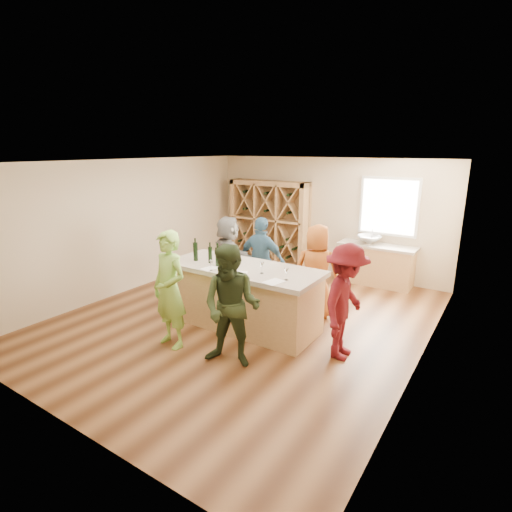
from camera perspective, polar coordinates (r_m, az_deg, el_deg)
The scene contains 32 objects.
floor at distance 7.44m, azimuth -1.51°, elevation -9.18°, with size 6.00×7.00×0.10m, color brown.
ceiling at distance 6.77m, azimuth -1.68°, elevation 13.75°, with size 6.00×7.00×0.10m, color white.
wall_back at distance 10.03m, azimuth 10.10°, elevation 5.70°, with size 6.00×0.10×2.80m, color beige.
wall_front at distance 4.65m, azimuth -27.56°, elevation -7.08°, with size 6.00×0.10×2.80m, color beige.
wall_left at distance 9.02m, azimuth -17.77°, elevation 4.15°, with size 0.10×7.00×2.80m, color beige.
wall_right at distance 5.85m, azimuth 23.81°, elevation -2.25°, with size 0.10×7.00×2.80m, color beige.
window_frame at distance 9.42m, azimuth 18.45°, elevation 6.70°, with size 1.30×0.06×1.30m, color white.
window_pane at distance 9.39m, azimuth 18.39°, elevation 6.68°, with size 1.18×0.01×1.18m, color white.
wine_rack at distance 10.51m, azimuth 1.86°, elevation 4.70°, with size 2.20×0.45×2.20m, color tan.
back_counter_base at distance 9.46m, azimuth 16.77°, elevation -1.33°, with size 1.60×0.58×0.86m, color tan.
back_counter_top at distance 9.35m, azimuth 16.98°, elevation 1.38°, with size 1.70×0.62×0.06m, color #B2A592.
sink at distance 9.37m, azimuth 15.87°, elevation 2.28°, with size 0.54×0.54×0.19m, color silver.
faucet at distance 9.53m, azimuth 16.23°, elevation 2.81°, with size 0.02×0.02×0.30m, color silver.
tasting_counter_base at distance 6.95m, azimuth -1.83°, elevation -6.07°, with size 2.60×1.00×1.00m, color tan.
tasting_counter_top at distance 6.77m, azimuth -1.87°, elevation -1.81°, with size 2.72×1.12×0.08m, color #B2A592.
wine_bottle_a at distance 7.14m, azimuth -8.63°, elevation 0.62°, with size 0.08×0.08×0.33m, color black.
wine_bottle_c at distance 6.98m, azimuth -6.56°, elevation 0.16°, with size 0.07×0.07×0.28m, color black.
wine_bottle_d at distance 6.79m, azimuth -5.50°, elevation -0.10°, with size 0.08×0.08×0.31m, color black.
wine_bottle_e at distance 6.73m, azimuth -4.39°, elevation -0.42°, with size 0.07×0.07×0.27m, color black.
wine_glass_a at distance 6.56m, azimuth -6.47°, elevation -1.39°, with size 0.06×0.06×0.16m, color white.
wine_glass_b at distance 6.30m, azimuth -3.26°, elevation -2.01°, with size 0.06×0.06×0.16m, color white.
wine_glass_d at distance 6.36m, azimuth 0.83°, elevation -1.71°, with size 0.07×0.07×0.19m, color white.
wine_glass_e at distance 6.07m, azimuth 4.36°, elevation -2.62°, with size 0.07×0.07×0.18m, color white.
tasting_menu_a at distance 6.69m, azimuth -6.64°, elevation -1.76°, with size 0.20×0.27×0.00m, color white.
tasting_menu_b at distance 6.38m, azimuth -2.27°, elevation -2.52°, with size 0.20×0.28×0.00m, color white.
tasting_menu_c at distance 6.00m, azimuth 2.57°, elevation -3.69°, with size 0.23×0.31×0.00m, color white.
person_near_left at distance 6.27m, azimuth -12.22°, elevation -4.75°, with size 0.67×0.49×1.84m, color #8CC64C.
person_near_right at distance 5.62m, azimuth -3.50°, elevation -7.21°, with size 0.86×0.47×1.77m, color #263319.
person_server at distance 5.95m, azimuth 12.66°, elevation -6.43°, with size 1.12×0.52×1.73m, color #590F14.
person_far_mid at distance 7.82m, azimuth 0.81°, elevation -0.74°, with size 1.02×0.52×1.74m, color #335972.
person_far_right at distance 7.28m, azimuth 8.65°, elevation -2.21°, with size 0.84×0.55×1.73m, color #994C19.
person_far_left at distance 8.35m, azimuth -3.95°, elevation 0.03°, with size 1.56×0.56×1.68m, color slate.
Camera 1 is at (3.86, -5.56, 3.03)m, focal length 28.00 mm.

